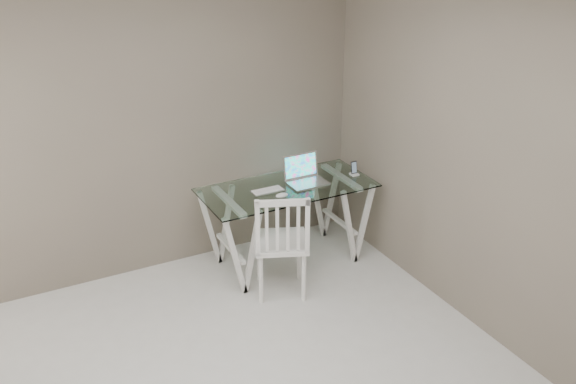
{
  "coord_description": "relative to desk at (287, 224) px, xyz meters",
  "views": [
    {
      "loc": [
        -1.2,
        -2.73,
        3.01
      ],
      "look_at": [
        1.0,
        1.45,
        0.85
      ],
      "focal_mm": 40.0,
      "sensor_mm": 36.0,
      "label": 1
    }
  ],
  "objects": [
    {
      "name": "phone_dock",
      "position": [
        0.66,
        -0.04,
        0.4
      ],
      "size": [
        0.07,
        0.07,
        0.13
      ],
      "color": "white",
      "rests_on": "desk"
    },
    {
      "name": "keyboard",
      "position": [
        -0.19,
        0.0,
        0.37
      ],
      "size": [
        0.28,
        0.12,
        0.01
      ],
      "primitive_type": "cube",
      "color": "silver",
      "rests_on": "desk"
    },
    {
      "name": "room",
      "position": [
        -1.21,
        -1.73,
        1.33
      ],
      "size": [
        4.5,
        4.52,
        2.71
      ],
      "color": "beige",
      "rests_on": "ground"
    },
    {
      "name": "mouse",
      "position": [
        -0.14,
        -0.17,
        0.38
      ],
      "size": [
        0.11,
        0.07,
        0.04
      ],
      "primitive_type": "ellipsoid",
      "color": "silver",
      "rests_on": "desk"
    },
    {
      "name": "desk",
      "position": [
        0.0,
        0.0,
        0.0
      ],
      "size": [
        1.5,
        0.7,
        0.75
      ],
      "color": "silver",
      "rests_on": "ground"
    },
    {
      "name": "laptop",
      "position": [
        0.19,
        0.03,
        0.42
      ],
      "size": [
        0.33,
        0.27,
        0.24
      ],
      "color": "silver",
      "rests_on": "desk"
    },
    {
      "name": "chair",
      "position": [
        -0.29,
        -0.46,
        0.13
      ],
      "size": [
        0.56,
        0.56,
        0.94
      ],
      "rotation": [
        0.0,
        0.0,
        -0.39
      ],
      "color": "white",
      "rests_on": "ground"
    }
  ]
}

